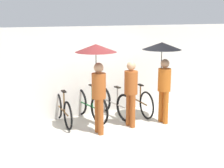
{
  "coord_description": "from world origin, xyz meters",
  "views": [
    {
      "loc": [
        -3.15,
        -5.89,
        2.7
      ],
      "look_at": [
        0.1,
        0.96,
        1.0
      ],
      "focal_mm": 50.0,
      "sensor_mm": 36.0,
      "label": 1
    }
  ],
  "objects_px": {
    "parked_bicycle_0": "(63,109)",
    "pedestrian_leading": "(97,65)",
    "pedestrian_trailing": "(163,61)",
    "parked_bicycle_2": "(113,103)",
    "pedestrian_center": "(131,89)",
    "parked_bicycle_1": "(89,105)",
    "parked_bicycle_3": "(137,99)"
  },
  "relations": [
    {
      "from": "pedestrian_leading",
      "to": "pedestrian_trailing",
      "type": "bearing_deg",
      "value": -1.52
    },
    {
      "from": "pedestrian_leading",
      "to": "parked_bicycle_3",
      "type": "bearing_deg",
      "value": 28.58
    },
    {
      "from": "parked_bicycle_1",
      "to": "parked_bicycle_3",
      "type": "xyz_separation_m",
      "value": [
        1.41,
        -0.05,
        -0.01
      ]
    },
    {
      "from": "parked_bicycle_3",
      "to": "pedestrian_leading",
      "type": "bearing_deg",
      "value": 121.77
    },
    {
      "from": "parked_bicycle_2",
      "to": "parked_bicycle_1",
      "type": "bearing_deg",
      "value": 80.29
    },
    {
      "from": "parked_bicycle_1",
      "to": "pedestrian_leading",
      "type": "height_order",
      "value": "pedestrian_leading"
    },
    {
      "from": "parked_bicycle_0",
      "to": "parked_bicycle_2",
      "type": "bearing_deg",
      "value": -88.7
    },
    {
      "from": "pedestrian_trailing",
      "to": "pedestrian_center",
      "type": "bearing_deg",
      "value": 172.66
    },
    {
      "from": "parked_bicycle_0",
      "to": "pedestrian_leading",
      "type": "distance_m",
      "value": 1.63
    },
    {
      "from": "parked_bicycle_0",
      "to": "pedestrian_leading",
      "type": "height_order",
      "value": "pedestrian_leading"
    },
    {
      "from": "parked_bicycle_2",
      "to": "pedestrian_center",
      "type": "relative_size",
      "value": 1.09
    },
    {
      "from": "parked_bicycle_3",
      "to": "pedestrian_leading",
      "type": "height_order",
      "value": "pedestrian_leading"
    },
    {
      "from": "parked_bicycle_0",
      "to": "pedestrian_center",
      "type": "height_order",
      "value": "pedestrian_center"
    },
    {
      "from": "parked_bicycle_1",
      "to": "pedestrian_leading",
      "type": "bearing_deg",
      "value": 160.83
    },
    {
      "from": "parked_bicycle_0",
      "to": "pedestrian_trailing",
      "type": "height_order",
      "value": "pedestrian_trailing"
    },
    {
      "from": "parked_bicycle_1",
      "to": "parked_bicycle_2",
      "type": "xyz_separation_m",
      "value": [
        0.71,
        -0.02,
        -0.02
      ]
    },
    {
      "from": "parked_bicycle_1",
      "to": "pedestrian_center",
      "type": "xyz_separation_m",
      "value": [
        0.74,
        -0.92,
        0.55
      ]
    },
    {
      "from": "parked_bicycle_0",
      "to": "parked_bicycle_3",
      "type": "relative_size",
      "value": 0.91
    },
    {
      "from": "parked_bicycle_1",
      "to": "parked_bicycle_0",
      "type": "bearing_deg",
      "value": 80.06
    },
    {
      "from": "parked_bicycle_0",
      "to": "pedestrian_trailing",
      "type": "distance_m",
      "value": 2.78
    },
    {
      "from": "pedestrian_trailing",
      "to": "pedestrian_leading",
      "type": "bearing_deg",
      "value": 173.97
    },
    {
      "from": "parked_bicycle_2",
      "to": "pedestrian_center",
      "type": "height_order",
      "value": "pedestrian_center"
    },
    {
      "from": "parked_bicycle_0",
      "to": "pedestrian_center",
      "type": "bearing_deg",
      "value": -120.51
    },
    {
      "from": "parked_bicycle_0",
      "to": "pedestrian_trailing",
      "type": "xyz_separation_m",
      "value": [
        2.32,
        -0.94,
        1.21
      ]
    },
    {
      "from": "parked_bicycle_1",
      "to": "pedestrian_center",
      "type": "bearing_deg",
      "value": -151.81
    },
    {
      "from": "pedestrian_leading",
      "to": "parked_bicycle_0",
      "type": "bearing_deg",
      "value": 120.12
    },
    {
      "from": "parked_bicycle_0",
      "to": "parked_bicycle_3",
      "type": "xyz_separation_m",
      "value": [
        2.12,
        -0.04,
        0.02
      ]
    },
    {
      "from": "pedestrian_leading",
      "to": "pedestrian_center",
      "type": "height_order",
      "value": "pedestrian_leading"
    },
    {
      "from": "pedestrian_center",
      "to": "pedestrian_trailing",
      "type": "height_order",
      "value": "pedestrian_trailing"
    },
    {
      "from": "parked_bicycle_0",
      "to": "pedestrian_center",
      "type": "relative_size",
      "value": 1.02
    },
    {
      "from": "parked_bicycle_2",
      "to": "pedestrian_center",
      "type": "bearing_deg",
      "value": 174.07
    },
    {
      "from": "parked_bicycle_3",
      "to": "pedestrian_leading",
      "type": "relative_size",
      "value": 0.89
    }
  ]
}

